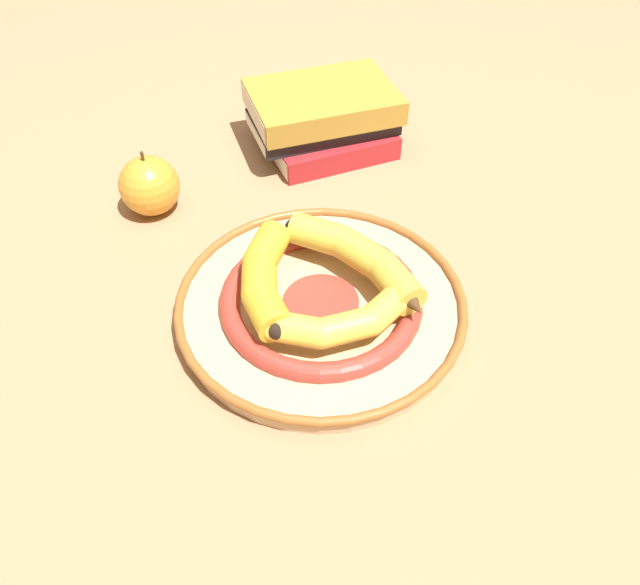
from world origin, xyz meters
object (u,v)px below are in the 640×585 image
(decorative_bowl, at_px, (320,307))
(book_stack, at_px, (323,119))
(apple, at_px, (149,186))
(banana_b, at_px, (264,276))
(banana_a, at_px, (360,258))
(banana_c, at_px, (340,322))

(decorative_bowl, xyz_separation_m, book_stack, (-0.34, -0.07, 0.03))
(book_stack, relative_size, apple, 2.77)
(banana_b, bearing_deg, banana_a, 101.71)
(banana_a, bearing_deg, banana_c, 119.02)
(banana_a, relative_size, banana_c, 1.18)
(banana_a, xyz_separation_m, banana_c, (0.10, -0.00, -0.00))
(banana_c, height_order, apple, apple)
(banana_a, height_order, banana_b, same)
(banana_c, xyz_separation_m, apple, (-0.19, -0.29, -0.01))
(banana_b, distance_m, apple, 0.25)
(banana_c, distance_m, apple, 0.35)
(decorative_bowl, bearing_deg, book_stack, -168.83)
(decorative_bowl, relative_size, book_stack, 1.29)
(banana_a, bearing_deg, book_stack, -38.70)
(banana_b, xyz_separation_m, book_stack, (-0.34, -0.01, -0.01))
(banana_b, height_order, book_stack, book_stack)
(banana_c, xyz_separation_m, book_stack, (-0.39, -0.10, -0.00))
(banana_c, relative_size, apple, 1.69)
(banana_a, distance_m, book_stack, 0.31)
(decorative_bowl, xyz_separation_m, banana_c, (0.05, 0.03, 0.03))
(decorative_bowl, relative_size, apple, 3.58)
(book_stack, distance_m, apple, 0.28)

